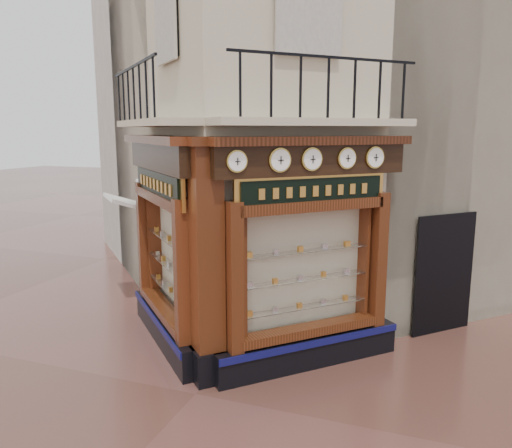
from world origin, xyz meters
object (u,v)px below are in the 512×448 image
at_px(awning, 129,305).
at_px(clock_a, 237,161).
at_px(clock_c, 312,159).
at_px(signboard_left, 158,184).
at_px(clock_e, 375,157).
at_px(clock_b, 280,160).
at_px(signboard_right, 313,191).
at_px(corner_pilaster, 207,266).
at_px(clock_d, 347,158).

bearing_deg(awning, clock_a, -169.64).
bearing_deg(awning, clock_c, -155.20).
relative_size(clock_c, awning, 0.29).
bearing_deg(clock_a, signboard_left, 106.94).
height_order(clock_e, awning, clock_e).
distance_m(clock_b, clock_c, 0.57).
relative_size(clock_c, signboard_right, 0.18).
xyz_separation_m(corner_pilaster, clock_c, (1.46, 0.86, 1.67)).
relative_size(clock_a, signboard_left, 0.15).
height_order(clock_b, signboard_left, clock_b).
relative_size(clock_a, awning, 0.26).
height_order(corner_pilaster, clock_e, corner_pilaster).
xyz_separation_m(corner_pilaster, clock_b, (1.06, 0.45, 1.67)).
height_order(clock_b, awning, clock_b).
relative_size(clock_b, clock_e, 1.02).
bearing_deg(clock_b, clock_d, 0.00).
distance_m(signboard_left, signboard_right, 2.92).
distance_m(clock_d, signboard_right, 0.77).
relative_size(signboard_left, signboard_right, 1.12).
height_order(clock_a, awning, clock_a).
bearing_deg(awning, clock_b, -161.32).
xyz_separation_m(clock_e, awning, (-5.66, 0.89, -3.62)).
distance_m(clock_b, awning, 6.08).
height_order(signboard_left, signboard_right, signboard_left).
xyz_separation_m(awning, signboard_right, (4.79, -1.61, 3.10)).
distance_m(clock_a, clock_b, 0.72).
distance_m(clock_a, signboard_right, 1.50).
xyz_separation_m(corner_pilaster, awning, (-3.33, 2.62, -1.95)).
relative_size(clock_d, signboard_left, 0.16).
bearing_deg(clock_b, signboard_right, 9.19).
bearing_deg(clock_e, signboard_right, 174.41).
xyz_separation_m(corner_pilaster, signboard_right, (1.46, 1.01, 1.15)).
height_order(awning, signboard_right, signboard_right).
bearing_deg(signboard_left, corner_pilaster, -169.75).
xyz_separation_m(clock_c, signboard_right, (-0.00, 0.16, -0.52)).
bearing_deg(clock_c, clock_b, -180.00).
relative_size(corner_pilaster, clock_b, 10.49).
distance_m(corner_pilaster, clock_b, 2.03).
xyz_separation_m(clock_a, signboard_right, (0.91, 1.07, -0.52)).
bearing_deg(clock_a, clock_d, 0.00).
relative_size(awning, signboard_right, 0.64).
bearing_deg(signboard_right, signboard_left, 135.00).
relative_size(corner_pilaster, clock_c, 10.63).
relative_size(awning, signboard_left, 0.57).
relative_size(clock_a, clock_e, 0.90).
distance_m(awning, signboard_left, 3.96).
bearing_deg(awning, signboard_left, -175.72).
distance_m(corner_pilaster, clock_e, 3.36).
relative_size(clock_b, clock_d, 1.07).
bearing_deg(clock_e, signboard_left, 145.73).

